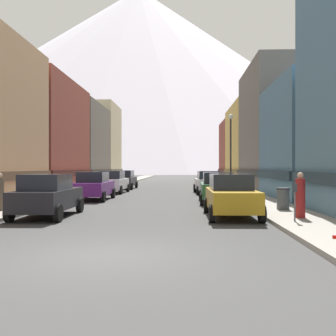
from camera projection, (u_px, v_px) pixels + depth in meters
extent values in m
plane|color=#3D3D3D|center=(106.00, 255.00, 9.20)|extent=(400.00, 400.00, 0.00)
cube|color=gray|center=(111.00, 185.00, 44.40)|extent=(2.50, 100.00, 0.15)
cube|color=gray|center=(223.00, 185.00, 43.94)|extent=(2.50, 100.00, 0.15)
cube|color=brown|center=(37.00, 136.00, 33.75)|extent=(6.47, 11.59, 9.47)
cube|color=#3B1B16|center=(37.00, 173.00, 33.75)|extent=(6.77, 11.59, 0.50)
cube|color=#66605B|center=(70.00, 145.00, 45.50)|extent=(7.42, 11.18, 9.30)
cube|color=#2D2B29|center=(70.00, 171.00, 45.50)|extent=(7.72, 11.18, 0.50)
cube|color=beige|center=(89.00, 143.00, 55.57)|extent=(7.73, 8.92, 10.90)
cube|color=#595444|center=(89.00, 171.00, 55.58)|extent=(8.03, 8.92, 0.50)
cube|color=slate|center=(336.00, 141.00, 24.80)|extent=(7.91, 8.87, 7.44)
cube|color=#22333F|center=(336.00, 175.00, 24.81)|extent=(8.21, 8.87, 0.50)
cube|color=#66605B|center=(285.00, 129.00, 34.64)|extent=(6.62, 10.68, 10.88)
cube|color=#2D2B29|center=(285.00, 173.00, 34.65)|extent=(6.92, 10.68, 0.50)
cube|color=#D8B259|center=(264.00, 145.00, 46.45)|extent=(7.79, 12.64, 9.34)
cube|color=brown|center=(264.00, 171.00, 46.45)|extent=(8.09, 12.64, 0.50)
cube|color=brown|center=(253.00, 152.00, 57.41)|extent=(9.13, 9.13, 8.74)
cube|color=#3B1B16|center=(253.00, 171.00, 57.42)|extent=(9.43, 9.13, 0.50)
cube|color=black|center=(48.00, 199.00, 16.37)|extent=(1.90, 4.42, 0.80)
cube|color=#1E232D|center=(46.00, 182.00, 16.12)|extent=(1.63, 2.22, 0.64)
cylinder|color=black|center=(40.00, 205.00, 18.05)|extent=(0.23, 0.68, 0.68)
cylinder|color=black|center=(80.00, 205.00, 18.00)|extent=(0.23, 0.68, 0.68)
cylinder|color=black|center=(9.00, 213.00, 14.75)|extent=(0.23, 0.68, 0.68)
cylinder|color=black|center=(58.00, 213.00, 14.70)|extent=(0.23, 0.68, 0.68)
cube|color=#591E72|center=(94.00, 188.00, 24.84)|extent=(1.84, 4.40, 0.80)
cube|color=#1E232D|center=(93.00, 177.00, 24.59)|extent=(1.60, 2.20, 0.64)
cylinder|color=black|center=(86.00, 193.00, 26.52)|extent=(0.22, 0.68, 0.68)
cylinder|color=black|center=(113.00, 193.00, 26.45)|extent=(0.22, 0.68, 0.68)
cylinder|color=black|center=(72.00, 197.00, 23.22)|extent=(0.22, 0.68, 0.68)
cylinder|color=black|center=(103.00, 197.00, 23.15)|extent=(0.22, 0.68, 0.68)
cube|color=silver|center=(113.00, 184.00, 31.69)|extent=(1.98, 4.46, 0.80)
cube|color=#1E232D|center=(112.00, 175.00, 31.44)|extent=(1.67, 2.25, 0.64)
cylinder|color=black|center=(107.00, 188.00, 33.40)|extent=(0.24, 0.69, 0.68)
cylinder|color=black|center=(128.00, 188.00, 33.27)|extent=(0.24, 0.69, 0.68)
cylinder|color=black|center=(97.00, 190.00, 30.11)|extent=(0.24, 0.69, 0.68)
cylinder|color=black|center=(121.00, 190.00, 29.98)|extent=(0.24, 0.69, 0.68)
cube|color=black|center=(125.00, 181.00, 37.93)|extent=(1.92, 4.43, 0.80)
cube|color=#1E232D|center=(124.00, 174.00, 37.68)|extent=(1.64, 2.23, 0.64)
cylinder|color=black|center=(118.00, 185.00, 39.63)|extent=(0.23, 0.68, 0.68)
cylinder|color=black|center=(136.00, 185.00, 39.53)|extent=(0.23, 0.68, 0.68)
cylinder|color=black|center=(112.00, 186.00, 36.33)|extent=(0.23, 0.68, 0.68)
cylinder|color=black|center=(132.00, 186.00, 36.23)|extent=(0.23, 0.68, 0.68)
cube|color=#B28419|center=(231.00, 199.00, 16.20)|extent=(1.86, 4.41, 0.80)
cube|color=#1E232D|center=(231.00, 182.00, 16.45)|extent=(1.61, 2.21, 0.64)
cylinder|color=black|center=(262.00, 214.00, 14.53)|extent=(0.22, 0.68, 0.68)
cylinder|color=black|center=(212.00, 214.00, 14.59)|extent=(0.22, 0.68, 0.68)
cylinder|color=black|center=(247.00, 205.00, 17.82)|extent=(0.22, 0.68, 0.68)
cylinder|color=black|center=(206.00, 205.00, 17.89)|extent=(0.22, 0.68, 0.68)
cube|color=#265933|center=(217.00, 190.00, 22.81)|extent=(1.95, 4.44, 0.80)
cube|color=#1E232D|center=(218.00, 178.00, 22.56)|extent=(1.65, 2.24, 0.64)
cylinder|color=black|center=(201.00, 195.00, 24.51)|extent=(0.24, 0.69, 0.68)
cylinder|color=black|center=(230.00, 195.00, 24.40)|extent=(0.24, 0.69, 0.68)
cylinder|color=black|center=(202.00, 199.00, 21.22)|extent=(0.24, 0.69, 0.68)
cylinder|color=black|center=(236.00, 199.00, 21.10)|extent=(0.24, 0.69, 0.68)
cube|color=silver|center=(208.00, 184.00, 31.05)|extent=(2.03, 4.47, 0.80)
cube|color=#1E232D|center=(208.00, 175.00, 30.80)|extent=(1.69, 2.27, 0.64)
cylinder|color=black|center=(195.00, 188.00, 32.69)|extent=(0.25, 0.69, 0.68)
cylinder|color=black|center=(217.00, 188.00, 32.70)|extent=(0.25, 0.69, 0.68)
cylinder|color=black|center=(198.00, 190.00, 29.39)|extent=(0.25, 0.69, 0.68)
cylinder|color=black|center=(223.00, 190.00, 29.40)|extent=(0.25, 0.69, 0.68)
cylinder|color=red|center=(335.00, 237.00, 9.03)|extent=(0.10, 0.09, 0.09)
cylinder|color=#595960|center=(295.00, 207.00, 13.88)|extent=(0.06, 0.06, 1.05)
cube|color=#33383F|center=(295.00, 188.00, 13.88)|extent=(0.14, 0.10, 0.28)
cylinder|color=#4C5156|center=(283.00, 200.00, 17.85)|extent=(0.56, 0.56, 0.90)
cylinder|color=#2D2D33|center=(283.00, 189.00, 17.85)|extent=(0.59, 0.59, 0.08)
cylinder|color=maroon|center=(27.00, 191.00, 20.39)|extent=(0.36, 0.36, 1.35)
sphere|color=tan|center=(27.00, 176.00, 20.38)|extent=(0.21, 0.21, 0.21)
cylinder|color=brown|center=(0.00, 194.00, 17.32)|extent=(0.36, 0.36, 1.44)
sphere|color=tan|center=(0.00, 176.00, 17.32)|extent=(0.23, 0.23, 0.23)
cylinder|color=maroon|center=(300.00, 198.00, 14.89)|extent=(0.36, 0.36, 1.48)
sphere|color=tan|center=(300.00, 175.00, 14.89)|extent=(0.24, 0.24, 0.24)
cylinder|color=black|center=(231.00, 156.00, 29.12)|extent=(0.12, 0.12, 5.50)
sphere|color=white|center=(231.00, 116.00, 29.11)|extent=(0.36, 0.36, 0.36)
cone|color=silver|center=(139.00, 80.00, 270.00)|extent=(324.81, 324.81, 124.63)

